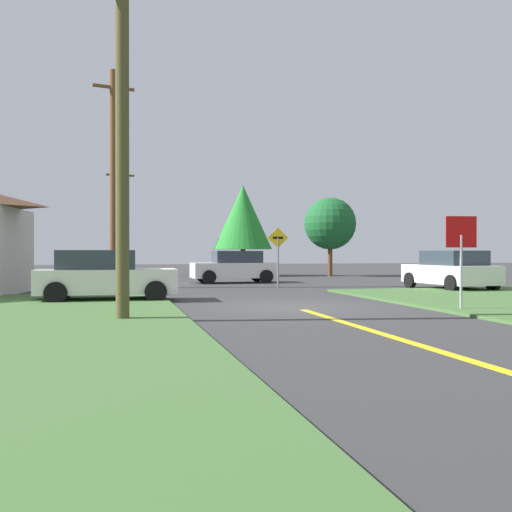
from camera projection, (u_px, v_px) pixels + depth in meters
name	position (u px, v px, depth m)	size (l,w,h in m)	color
ground_plane	(293.00, 307.00, 16.77)	(120.00, 120.00, 0.00)	#363636
lane_stripe_center	(447.00, 354.00, 8.99)	(0.20, 14.00, 0.01)	yellow
stop_sign	(461.00, 244.00, 15.47)	(0.82, 0.18, 2.50)	#9EA0A8
parked_car_near_building	(104.00, 276.00, 18.60)	(4.33, 2.07, 1.62)	white
car_on_crossroad	(451.00, 270.00, 24.37)	(2.45, 4.36, 1.62)	white
car_approaching_junction	(235.00, 267.00, 29.90)	(4.29, 2.14, 1.62)	white
utility_pole_near	(122.00, 136.00, 13.17)	(1.80, 0.40, 8.08)	brown
utility_pole_mid	(114.00, 177.00, 25.44)	(1.78, 0.52, 9.43)	brown
utility_pole_far	(120.00, 220.00, 37.86)	(1.80, 0.41, 7.08)	brown
direction_sign	(278.00, 250.00, 25.82)	(0.90, 0.19, 2.64)	slate
oak_tree_left	(243.00, 217.00, 38.65)	(3.83, 3.83, 5.97)	brown
pine_tree_center	(330.00, 224.00, 38.12)	(3.36, 3.36, 5.09)	brown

